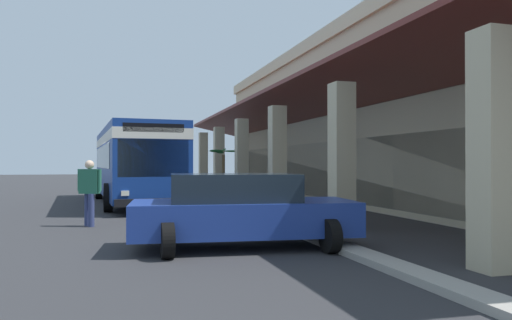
{
  "coord_description": "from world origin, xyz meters",
  "views": [
    {
      "loc": [
        20.25,
        -0.62,
        1.67
      ],
      "look_at": [
        1.47,
        4.8,
        1.82
      ],
      "focal_mm": 33.85,
      "sensor_mm": 36.0,
      "label": 1
    }
  ],
  "objects_px": {
    "parked_sedan_blue": "(241,210)",
    "potted_palm": "(223,184)",
    "transit_bus": "(134,159)",
    "pedestrian": "(89,189)"
  },
  "relations": [
    {
      "from": "parked_sedan_blue",
      "to": "potted_palm",
      "type": "relative_size",
      "value": 1.85
    },
    {
      "from": "parked_sedan_blue",
      "to": "potted_palm",
      "type": "height_order",
      "value": "potted_palm"
    },
    {
      "from": "pedestrian",
      "to": "potted_palm",
      "type": "relative_size",
      "value": 0.72
    },
    {
      "from": "transit_bus",
      "to": "pedestrian",
      "type": "relative_size",
      "value": 6.44
    },
    {
      "from": "transit_bus",
      "to": "pedestrian",
      "type": "height_order",
      "value": "transit_bus"
    },
    {
      "from": "parked_sedan_blue",
      "to": "potted_palm",
      "type": "distance_m",
      "value": 15.36
    },
    {
      "from": "transit_bus",
      "to": "parked_sedan_blue",
      "type": "height_order",
      "value": "transit_bus"
    },
    {
      "from": "potted_palm",
      "to": "transit_bus",
      "type": "bearing_deg",
      "value": -55.08
    },
    {
      "from": "pedestrian",
      "to": "parked_sedan_blue",
      "type": "bearing_deg",
      "value": 35.92
    },
    {
      "from": "transit_bus",
      "to": "pedestrian",
      "type": "xyz_separation_m",
      "value": [
        7.61,
        -1.39,
        -0.85
      ]
    }
  ]
}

